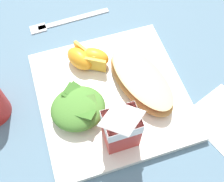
{
  "coord_description": "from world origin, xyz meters",
  "views": [
    {
      "loc": [
        0.08,
        0.25,
        0.49
      ],
      "look_at": [
        0.0,
        0.0,
        0.03
      ],
      "focal_mm": 44.99,
      "sensor_mm": 36.0,
      "label": 1
    }
  ],
  "objects_px": {
    "cheesy_pizza_bread": "(140,80)",
    "metal_fork": "(63,21)",
    "orange_wedge_middle": "(80,58)",
    "green_salad_pile": "(78,108)",
    "milk_carton": "(121,126)",
    "white_plate": "(112,95)",
    "paper_napkin": "(224,119)",
    "orange_wedge_front": "(94,58)"
  },
  "relations": [
    {
      "from": "cheesy_pizza_bread",
      "to": "metal_fork",
      "type": "height_order",
      "value": "cheesy_pizza_bread"
    },
    {
      "from": "metal_fork",
      "to": "orange_wedge_middle",
      "type": "bearing_deg",
      "value": 93.5
    },
    {
      "from": "green_salad_pile",
      "to": "milk_carton",
      "type": "bearing_deg",
      "value": 128.75
    },
    {
      "from": "white_plate",
      "to": "orange_wedge_middle",
      "type": "xyz_separation_m",
      "value": [
        0.04,
        -0.09,
        0.03
      ]
    },
    {
      "from": "cheesy_pizza_bread",
      "to": "paper_napkin",
      "type": "height_order",
      "value": "cheesy_pizza_bread"
    },
    {
      "from": "green_salad_pile",
      "to": "milk_carton",
      "type": "distance_m",
      "value": 0.1
    },
    {
      "from": "milk_carton",
      "to": "orange_wedge_front",
      "type": "relative_size",
      "value": 1.57
    },
    {
      "from": "green_salad_pile",
      "to": "metal_fork",
      "type": "bearing_deg",
      "value": -95.49
    },
    {
      "from": "green_salad_pile",
      "to": "metal_fork",
      "type": "distance_m",
      "value": 0.25
    },
    {
      "from": "white_plate",
      "to": "metal_fork",
      "type": "bearing_deg",
      "value": -77.96
    },
    {
      "from": "milk_carton",
      "to": "paper_napkin",
      "type": "relative_size",
      "value": 1.0
    },
    {
      "from": "paper_napkin",
      "to": "metal_fork",
      "type": "xyz_separation_m",
      "value": [
        0.24,
        -0.33,
        0.0
      ]
    },
    {
      "from": "green_salad_pile",
      "to": "orange_wedge_middle",
      "type": "relative_size",
      "value": 1.43
    },
    {
      "from": "cheesy_pizza_bread",
      "to": "green_salad_pile",
      "type": "xyz_separation_m",
      "value": [
        0.13,
        0.02,
        0.0
      ]
    },
    {
      "from": "cheesy_pizza_bread",
      "to": "orange_wedge_front",
      "type": "relative_size",
      "value": 2.65
    },
    {
      "from": "orange_wedge_front",
      "to": "paper_napkin",
      "type": "distance_m",
      "value": 0.28
    },
    {
      "from": "milk_carton",
      "to": "metal_fork",
      "type": "relative_size",
      "value": 0.58
    },
    {
      "from": "milk_carton",
      "to": "metal_fork",
      "type": "height_order",
      "value": "milk_carton"
    },
    {
      "from": "metal_fork",
      "to": "milk_carton",
      "type": "bearing_deg",
      "value": 96.14
    },
    {
      "from": "paper_napkin",
      "to": "milk_carton",
      "type": "bearing_deg",
      "value": -5.17
    },
    {
      "from": "white_plate",
      "to": "milk_carton",
      "type": "xyz_separation_m",
      "value": [
        0.01,
        0.09,
        0.07
      ]
    },
    {
      "from": "cheesy_pizza_bread",
      "to": "green_salad_pile",
      "type": "relative_size",
      "value": 1.86
    },
    {
      "from": "orange_wedge_front",
      "to": "orange_wedge_middle",
      "type": "height_order",
      "value": "same"
    },
    {
      "from": "milk_carton",
      "to": "orange_wedge_middle",
      "type": "distance_m",
      "value": 0.18
    },
    {
      "from": "orange_wedge_front",
      "to": "orange_wedge_middle",
      "type": "distance_m",
      "value": 0.03
    },
    {
      "from": "milk_carton",
      "to": "green_salad_pile",
      "type": "bearing_deg",
      "value": -51.25
    },
    {
      "from": "milk_carton",
      "to": "cheesy_pizza_bread",
      "type": "bearing_deg",
      "value": -127.44
    },
    {
      "from": "milk_carton",
      "to": "metal_fork",
      "type": "xyz_separation_m",
      "value": [
        0.03,
        -0.31,
        -0.07
      ]
    },
    {
      "from": "green_salad_pile",
      "to": "paper_napkin",
      "type": "distance_m",
      "value": 0.28
    },
    {
      "from": "green_salad_pile",
      "to": "orange_wedge_middle",
      "type": "height_order",
      "value": "green_salad_pile"
    },
    {
      "from": "white_plate",
      "to": "orange_wedge_front",
      "type": "relative_size",
      "value": 4.0
    },
    {
      "from": "green_salad_pile",
      "to": "orange_wedge_middle",
      "type": "distance_m",
      "value": 0.11
    },
    {
      "from": "white_plate",
      "to": "cheesy_pizza_bread",
      "type": "relative_size",
      "value": 1.51
    },
    {
      "from": "white_plate",
      "to": "orange_wedge_front",
      "type": "xyz_separation_m",
      "value": [
        0.01,
        -0.08,
        0.03
      ]
    },
    {
      "from": "cheesy_pizza_bread",
      "to": "orange_wedge_front",
      "type": "distance_m",
      "value": 0.1
    },
    {
      "from": "cheesy_pizza_bread",
      "to": "paper_napkin",
      "type": "distance_m",
      "value": 0.18
    },
    {
      "from": "white_plate",
      "to": "orange_wedge_middle",
      "type": "distance_m",
      "value": 0.1
    },
    {
      "from": "cheesy_pizza_bread",
      "to": "paper_napkin",
      "type": "bearing_deg",
      "value": 139.4
    },
    {
      "from": "white_plate",
      "to": "metal_fork",
      "type": "xyz_separation_m",
      "value": [
        0.05,
        -0.22,
        -0.01
      ]
    },
    {
      "from": "milk_carton",
      "to": "orange_wedge_middle",
      "type": "bearing_deg",
      "value": -81.84
    },
    {
      "from": "orange_wedge_front",
      "to": "orange_wedge_middle",
      "type": "bearing_deg",
      "value": -17.97
    },
    {
      "from": "milk_carton",
      "to": "orange_wedge_front",
      "type": "xyz_separation_m",
      "value": [
        -0.0,
        -0.17,
        -0.04
      ]
    }
  ]
}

